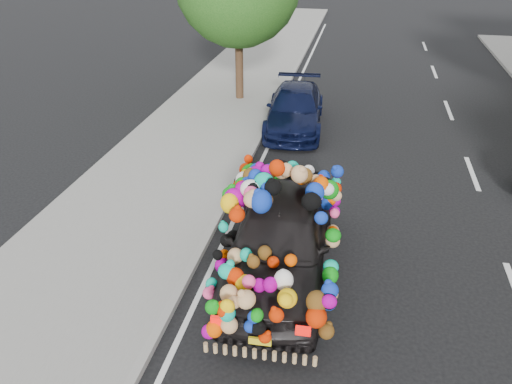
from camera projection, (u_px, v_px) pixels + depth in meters
The scene contains 5 objects.
ground at pixel (317, 271), 9.54m from camera, with size 100.00×100.00×0.00m, color black.
sidewalk at pixel (109, 242), 10.29m from camera, with size 4.00×60.00×0.12m, color gray.
kerb at pixel (199, 253), 9.94m from camera, with size 0.15×60.00×0.13m, color gray.
plush_art_car at pixel (280, 222), 8.99m from camera, with size 2.37×4.82×2.19m.
navy_sedan at pixel (295, 109), 15.76m from camera, with size 1.73×4.25×1.23m, color black.
Camera 1 is at (0.43, -7.69, 5.95)m, focal length 35.00 mm.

